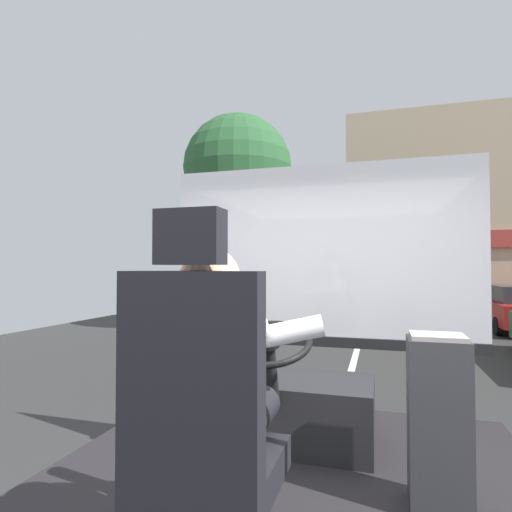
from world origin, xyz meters
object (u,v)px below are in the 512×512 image
at_px(driver_seat, 202,431).
at_px(steering_console, 284,407).
at_px(fare_box, 438,422).
at_px(bus_driver, 215,374).

bearing_deg(driver_seat, steering_console, 90.00).
distance_m(driver_seat, fare_box, 1.14).
bearing_deg(driver_seat, fare_box, 42.12).
relative_size(bus_driver, steering_console, 0.70).
xyz_separation_m(bus_driver, steering_console, (0.00, 1.16, -0.49)).
relative_size(bus_driver, fare_box, 0.96).
relative_size(driver_seat, steering_console, 1.18).
distance_m(driver_seat, steering_console, 1.32).
bearing_deg(bus_driver, fare_box, 37.44).
height_order(bus_driver, steering_console, bus_driver).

